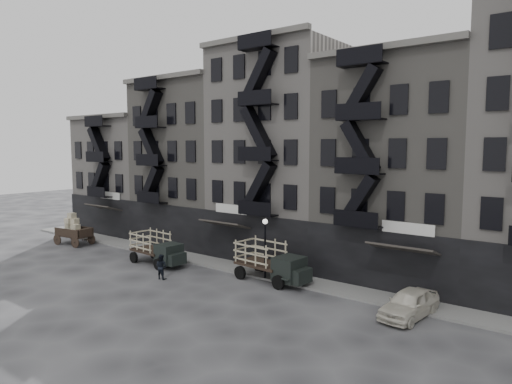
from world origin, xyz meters
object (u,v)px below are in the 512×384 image
Objects in this scene: stake_truck_west at (157,246)px; car_east at (409,303)px; pedestrian_west at (76,233)px; pedestrian_mid at (161,267)px; horse at (85,234)px; wagon at (73,227)px; stake_truck_east at (271,259)px.

car_east is (19.51, 0.95, -0.68)m from stake_truck_west.
pedestrian_west is 1.12× the size of pedestrian_mid.
pedestrian_west is at bearing -178.97° from stake_truck_west.
stake_truck_west is 2.64× the size of pedestrian_west.
pedestrian_west is at bearing -172.26° from car_east.
horse is 0.87m from pedestrian_west.
car_east is 2.57× the size of pedestrian_mid.
wagon is at bearing -18.15° from pedestrian_mid.
pedestrian_west is 16.07m from pedestrian_mid.
stake_truck_west is at bearing -165.52° from stake_truck_east.
pedestrian_west is (-31.94, -0.36, 0.22)m from car_east.
horse is at bearing 177.18° from stake_truck_west.
wagon reaches higher than stake_truck_west.
wagon reaches higher than pedestrian_west.
horse is 1.74m from wagon.
pedestrian_mid is (15.21, -2.46, -0.83)m from wagon.
horse is at bearing 52.54° from pedestrian_west.
wagon is at bearing -176.27° from stake_truck_west.
pedestrian_mid is (-6.38, -4.18, -0.69)m from stake_truck_east.
stake_truck_west is (12.26, -1.41, 0.69)m from horse.
wagon is at bearing -170.98° from stake_truck_east.
wagon reaches higher than pedestrian_mid.
wagon is 1.91× the size of pedestrian_west.
horse is at bearing -173.74° from car_east.
car_east is at bearing -177.05° from pedestrian_mid.
stake_truck_east is at bearing 13.73° from stake_truck_west.
stake_truck_west is at bearing -7.08° from wagon.
car_east is 2.29× the size of pedestrian_west.
wagon is at bearing -159.69° from horse.
car_east is at bearing 6.50° from stake_truck_west.
pedestrian_mid is (15.78, -3.05, -0.11)m from pedestrian_west.
horse is 31.77m from car_east.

